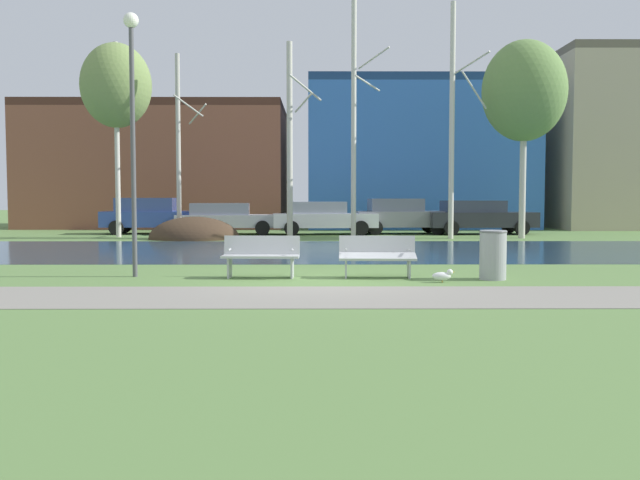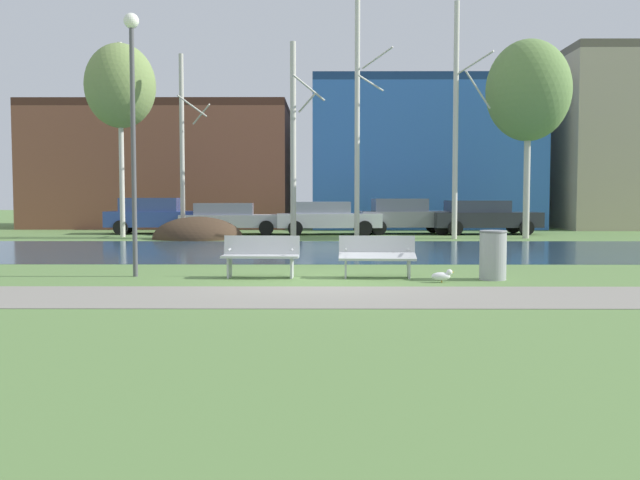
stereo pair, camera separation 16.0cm
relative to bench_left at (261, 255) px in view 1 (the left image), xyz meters
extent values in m
plane|color=#5B7F42|center=(1.21, 9.46, -0.47)|extent=(120.00, 120.00, 0.00)
cube|color=gray|center=(1.21, -2.82, -0.47)|extent=(60.00, 2.59, 0.01)
cube|color=#284256|center=(1.21, 7.26, -0.47)|extent=(80.00, 8.95, 0.01)
ellipsoid|color=#423021|center=(-3.67, 13.11, -0.47)|extent=(3.59, 2.72, 1.78)
cube|color=#B2B5B7|center=(0.00, -0.09, -0.02)|extent=(1.62, 0.54, 0.05)
cube|color=#B2B5B7|center=(0.01, 0.18, 0.20)|extent=(1.60, 0.15, 0.40)
cube|color=#B2B5B7|center=(-0.66, -0.01, -0.25)|extent=(0.06, 0.43, 0.45)
cube|color=#B2B5B7|center=(0.65, -0.06, -0.25)|extent=(0.06, 0.43, 0.45)
cylinder|color=#B2B5B7|center=(-0.66, -0.05, 0.12)|extent=(0.05, 0.28, 0.04)
cylinder|color=#B2B5B7|center=(0.65, -0.10, 0.12)|extent=(0.05, 0.28, 0.04)
cube|color=#B2B5B7|center=(2.43, -0.09, -0.02)|extent=(1.62, 0.54, 0.14)
cube|color=#B2B5B7|center=(2.44, 0.18, 0.20)|extent=(1.60, 0.15, 0.40)
cube|color=#B2B5B7|center=(1.78, -0.01, -0.25)|extent=(0.06, 0.43, 0.45)
cube|color=#B2B5B7|center=(3.09, -0.06, -0.25)|extent=(0.06, 0.43, 0.45)
cylinder|color=#B2B5B7|center=(1.77, -0.05, 0.12)|extent=(0.05, 0.28, 0.04)
cylinder|color=#B2B5B7|center=(3.09, -0.10, 0.12)|extent=(0.05, 0.28, 0.04)
cylinder|color=#999B9E|center=(4.77, -0.35, 0.03)|extent=(0.54, 0.54, 1.01)
torus|color=#5B5D5E|center=(4.77, -0.35, 0.51)|extent=(0.57, 0.57, 0.04)
ellipsoid|color=white|center=(3.63, -0.83, -0.35)|extent=(0.38, 0.17, 0.17)
sphere|color=white|center=(3.80, -0.83, -0.27)|extent=(0.12, 0.12, 0.12)
cone|color=gold|center=(3.86, -0.83, -0.27)|extent=(0.07, 0.04, 0.04)
cylinder|color=gold|center=(3.65, -0.86, -0.42)|extent=(0.01, 0.01, 0.10)
cylinder|color=gold|center=(3.65, -0.79, -0.42)|extent=(0.01, 0.01, 0.10)
cylinder|color=#4C4C51|center=(-2.68, 0.19, 2.12)|extent=(0.10, 0.10, 5.19)
sphere|color=white|center=(-2.68, 0.19, 4.87)|extent=(0.32, 0.32, 0.32)
cylinder|color=beige|center=(-7.01, 14.41, 3.50)|extent=(0.20, 0.20, 7.95)
ellipsoid|color=olive|center=(-7.01, 14.41, 5.73)|extent=(2.86, 2.86, 3.44)
cylinder|color=#BCB7A8|center=(-4.31, 13.42, 3.18)|extent=(0.18, 0.18, 7.30)
cylinder|color=#BCB7A8|center=(-3.62, 13.89, 4.51)|extent=(0.95, 1.34, 0.69)
cylinder|color=#BCB7A8|center=(-3.79, 12.88, 4.72)|extent=(1.02, 0.99, 0.75)
cylinder|color=beige|center=(0.08, 13.95, 3.47)|extent=(0.24, 0.24, 7.88)
cylinder|color=beige|center=(0.63, 14.33, 5.02)|extent=(0.76, 1.06, 0.68)
cylinder|color=beige|center=(0.73, 13.28, 5.47)|extent=(1.29, 1.26, 0.89)
cylinder|color=beige|center=(2.65, 13.61, 4.25)|extent=(0.20, 0.20, 9.45)
cylinder|color=beige|center=(3.48, 14.18, 6.80)|extent=(1.16, 1.65, 0.61)
cylinder|color=beige|center=(3.16, 13.09, 5.62)|extent=(1.07, 1.04, 0.50)
cylinder|color=beige|center=(6.51, 13.27, 4.17)|extent=(0.21, 0.21, 9.28)
cylinder|color=beige|center=(7.35, 13.85, 6.54)|extent=(1.17, 1.67, 0.68)
cylinder|color=beige|center=(7.22, 12.54, 5.27)|extent=(1.25, 1.22, 1.28)
cylinder|color=beige|center=(9.45, 13.63, 3.30)|extent=(0.26, 0.26, 7.55)
ellipsoid|color=#668947|center=(9.45, 13.63, 5.42)|extent=(3.34, 3.34, 4.01)
cube|color=#2D4793|center=(-6.13, 16.99, 0.20)|extent=(4.64, 2.07, 0.70)
cube|color=#32457F|center=(-6.49, 16.96, 0.84)|extent=(2.64, 1.72, 0.60)
cylinder|color=black|center=(-4.70, 17.97, -0.15)|extent=(0.65, 0.26, 0.64)
cylinder|color=black|center=(-4.58, 16.20, -0.15)|extent=(0.65, 0.26, 0.64)
cylinder|color=black|center=(-7.68, 17.77, -0.15)|extent=(0.65, 0.26, 0.64)
cylinder|color=black|center=(-7.56, 16.00, -0.15)|extent=(0.65, 0.26, 0.64)
cube|color=#B2B5BC|center=(-2.72, 16.46, 0.12)|extent=(4.65, 2.07, 0.55)
cube|color=gray|center=(-3.08, 16.44, 0.66)|extent=(2.64, 1.72, 0.51)
cylinder|color=black|center=(-1.28, 17.44, -0.15)|extent=(0.65, 0.26, 0.64)
cylinder|color=black|center=(-1.17, 15.68, -0.15)|extent=(0.65, 0.26, 0.64)
cylinder|color=black|center=(-4.28, 17.24, -0.15)|extent=(0.65, 0.26, 0.64)
cylinder|color=black|center=(-4.16, 15.48, -0.15)|extent=(0.65, 0.26, 0.64)
cube|color=silver|center=(1.53, 16.33, 0.15)|extent=(4.64, 2.03, 0.61)
cube|color=#949AAC|center=(1.17, 16.31, 0.72)|extent=(2.63, 1.69, 0.52)
cylinder|color=black|center=(2.97, 17.30, -0.15)|extent=(0.65, 0.26, 0.64)
cylinder|color=black|center=(3.09, 15.57, -0.15)|extent=(0.65, 0.26, 0.64)
cylinder|color=black|center=(-0.02, 17.10, -0.15)|extent=(0.65, 0.26, 0.64)
cylinder|color=black|center=(0.10, 15.37, -0.15)|extent=(0.65, 0.26, 0.64)
cube|color=slate|center=(5.04, 16.91, 0.20)|extent=(4.29, 2.06, 0.70)
cube|color=slate|center=(4.71, 16.89, 0.83)|extent=(2.44, 1.73, 0.57)
cylinder|color=black|center=(6.36, 17.90, -0.15)|extent=(0.65, 0.26, 0.64)
cylinder|color=black|center=(6.48, 16.11, -0.15)|extent=(0.65, 0.26, 0.64)
cylinder|color=black|center=(3.61, 17.71, -0.15)|extent=(0.65, 0.26, 0.64)
cylinder|color=black|center=(3.73, 15.93, -0.15)|extent=(0.65, 0.26, 0.64)
cube|color=#282B30|center=(8.49, 16.56, 0.18)|extent=(4.83, 2.03, 0.66)
cube|color=#2F3648|center=(8.11, 16.53, 0.77)|extent=(2.74, 1.69, 0.52)
cylinder|color=black|center=(9.98, 17.52, -0.15)|extent=(0.65, 0.26, 0.64)
cylinder|color=black|center=(10.10, 15.80, -0.15)|extent=(0.65, 0.26, 0.64)
cylinder|color=black|center=(6.87, 17.31, -0.15)|extent=(0.65, 0.26, 0.64)
cylinder|color=black|center=(6.99, 15.60, -0.15)|extent=(0.65, 0.26, 0.64)
cube|color=brown|center=(-7.48, 24.86, 2.64)|extent=(13.69, 8.29, 6.22)
cube|color=#4E2C21|center=(-7.48, 24.86, 5.95)|extent=(13.69, 8.29, 0.40)
cube|color=#3870C6|center=(6.64, 24.91, 3.23)|extent=(11.74, 9.25, 7.41)
cube|color=navy|center=(6.64, 24.91, 7.14)|extent=(11.74, 9.25, 0.40)
camera|label=1|loc=(1.16, -14.64, 1.24)|focal=39.51mm
camera|label=2|loc=(1.32, -14.64, 1.24)|focal=39.51mm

